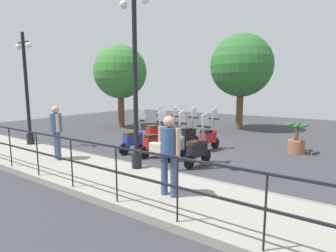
% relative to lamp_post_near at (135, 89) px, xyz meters
% --- Properties ---
extents(ground_plane, '(28.00, 28.00, 0.00)m').
position_rel_lamp_post_near_xyz_m(ground_plane, '(2.40, 0.26, -2.25)').
color(ground_plane, '#38383D').
extents(promenade_walkway, '(2.20, 20.00, 0.15)m').
position_rel_lamp_post_near_xyz_m(promenade_walkway, '(-0.75, 0.26, -2.17)').
color(promenade_walkway, gray).
rests_on(promenade_walkway, ground_plane).
extents(fence_railing, '(0.04, 16.03, 1.07)m').
position_rel_lamp_post_near_xyz_m(fence_railing, '(-1.80, 0.26, -1.35)').
color(fence_railing, black).
rests_on(fence_railing, promenade_walkway).
extents(lamp_post_near, '(0.26, 0.90, 4.69)m').
position_rel_lamp_post_near_xyz_m(lamp_post_near, '(0.00, 0.00, 0.00)').
color(lamp_post_near, black).
rests_on(lamp_post_near, promenade_walkway).
extents(lamp_post_far, '(0.26, 0.90, 4.11)m').
position_rel_lamp_post_near_xyz_m(lamp_post_far, '(0.00, 5.29, -0.28)').
color(lamp_post_far, black).
rests_on(lamp_post_far, promenade_walkway).
extents(pedestrian_with_bag, '(0.33, 0.65, 1.59)m').
position_rel_lamp_post_near_xyz_m(pedestrian_with_bag, '(-1.02, -1.70, -1.17)').
color(pedestrian_with_bag, '#384C70').
rests_on(pedestrian_with_bag, promenade_walkway).
extents(pedestrian_distant, '(0.41, 0.47, 1.59)m').
position_rel_lamp_post_near_xyz_m(pedestrian_distant, '(-0.67, 2.52, -1.17)').
color(pedestrian_distant, '#384C70').
rests_on(pedestrian_distant, promenade_walkway).
extents(tree_large, '(2.99, 2.99, 4.65)m').
position_rel_lamp_post_near_xyz_m(tree_large, '(5.79, 6.18, 0.89)').
color(tree_large, brown).
rests_on(tree_large, ground_plane).
extents(tree_distant, '(3.30, 3.30, 5.08)m').
position_rel_lamp_post_near_xyz_m(tree_distant, '(8.81, 0.27, 1.17)').
color(tree_distant, brown).
rests_on(tree_distant, ground_plane).
extents(potted_palm, '(1.06, 0.66, 1.05)m').
position_rel_lamp_post_near_xyz_m(potted_palm, '(4.79, -3.16, -1.80)').
color(potted_palm, '#9E5B3D').
rests_on(potted_palm, ground_plane).
extents(scooter_near_0, '(1.23, 0.45, 1.54)m').
position_rel_lamp_post_near_xyz_m(scooter_near_0, '(1.53, -1.03, -1.76)').
color(scooter_near_0, black).
rests_on(scooter_near_0, ground_plane).
extents(scooter_near_1, '(1.23, 0.44, 1.54)m').
position_rel_lamp_post_near_xyz_m(scooter_near_1, '(1.76, -0.11, -1.76)').
color(scooter_near_1, black).
rests_on(scooter_near_1, ground_plane).
extents(scooter_near_2, '(1.20, 0.54, 1.54)m').
position_rel_lamp_post_near_xyz_m(scooter_near_2, '(1.62, 0.63, -1.76)').
color(scooter_near_2, black).
rests_on(scooter_near_2, ground_plane).
extents(scooter_near_3, '(1.21, 0.51, 1.54)m').
position_rel_lamp_post_near_xyz_m(scooter_near_3, '(1.62, 1.53, -1.76)').
color(scooter_near_3, black).
rests_on(scooter_near_3, ground_plane).
extents(scooter_far_0, '(1.22, 0.48, 1.54)m').
position_rel_lamp_post_near_xyz_m(scooter_far_0, '(3.46, -0.45, -1.76)').
color(scooter_far_0, black).
rests_on(scooter_far_0, ground_plane).
extents(scooter_far_1, '(1.23, 0.44, 1.54)m').
position_rel_lamp_post_near_xyz_m(scooter_far_1, '(3.43, 0.37, -1.76)').
color(scooter_far_1, black).
rests_on(scooter_far_1, ground_plane).
extents(scooter_far_2, '(1.21, 0.53, 1.54)m').
position_rel_lamp_post_near_xyz_m(scooter_far_2, '(3.40, 1.10, -1.76)').
color(scooter_far_2, black).
rests_on(scooter_far_2, ground_plane).
extents(scooter_far_3, '(1.22, 0.50, 1.54)m').
position_rel_lamp_post_near_xyz_m(scooter_far_3, '(3.32, 1.89, -1.76)').
color(scooter_far_3, black).
rests_on(scooter_far_3, ground_plane).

